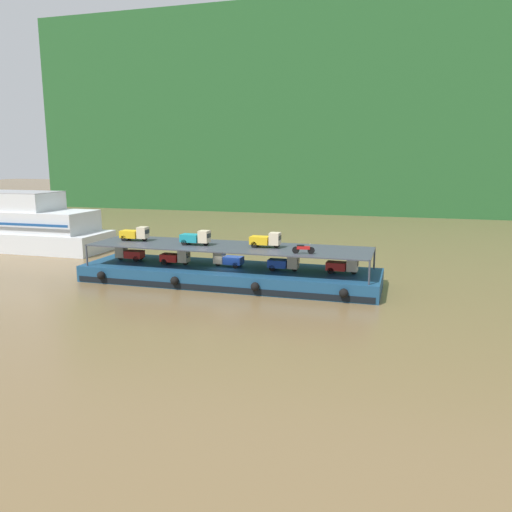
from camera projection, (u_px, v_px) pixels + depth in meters
The scene contains 14 objects.
ground_plane at pixel (229, 283), 47.34m from camera, with size 400.00×400.00×0.00m, color brown.
hillside_far_bank at pixel (340, 99), 114.21m from camera, with size 133.68×32.21×43.64m.
cargo_barge at pixel (229, 275), 47.17m from camera, with size 27.63×7.80×1.50m.
cargo_rack at pixel (228, 247), 46.69m from camera, with size 26.03×6.40×2.00m.
mini_truck_lower_stern at pixel (129, 253), 50.15m from camera, with size 2.79×1.30×1.38m.
mini_truck_lower_aft at pixel (176, 257), 48.20m from camera, with size 2.75×1.22×1.38m.
mini_truck_lower_mid at pixel (228, 259), 47.21m from camera, with size 2.78×1.27×1.38m.
mini_truck_lower_fore at pixel (284, 263), 45.52m from camera, with size 2.75×1.22×1.38m.
mini_truck_lower_bow at pixel (343, 266), 44.41m from camera, with size 2.78×1.27×1.38m.
mini_truck_upper_stern at pixel (135, 234), 49.53m from camera, with size 2.77×1.24×1.38m.
mini_truck_upper_mid at pixel (196, 238), 47.05m from camera, with size 2.77×1.25×1.38m.
mini_truck_upper_fore at pixel (266, 240), 45.76m from camera, with size 2.76×1.23×1.38m.
motorcycle_upper_port at pixel (303, 249), 42.75m from camera, with size 1.90×0.55×0.87m.
passenger_ferry_upstream at pixel (16, 225), 64.89m from camera, with size 23.93×7.28×7.30m.
Camera 1 is at (15.45, -43.42, 11.39)m, focal length 35.74 mm.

